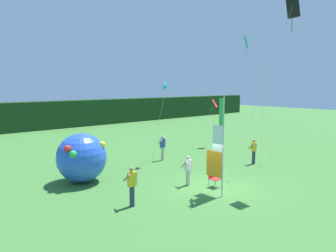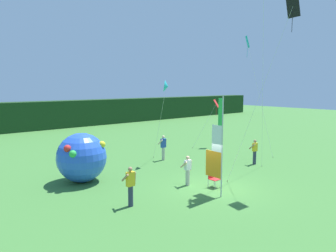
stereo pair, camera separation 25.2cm
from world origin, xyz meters
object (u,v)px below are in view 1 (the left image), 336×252
Objects in this scene: person_near_banner at (188,170)px; person_far_left at (254,151)px; banner_flag at (218,148)px; kite_red_diamond_0 at (214,106)px; folding_chair at (214,177)px; kite_cyan_diamond_1 at (247,48)px; person_mid_field at (132,185)px; kite_cyan_delta_3 at (165,86)px; inflatable_balloon at (82,158)px; kite_black_diamond_4 at (290,15)px; person_far_right at (163,147)px.

person_far_left reaches higher than person_near_banner.
banner_flag is 2.86× the size of person_far_left.
kite_red_diamond_0 is (2.83, 5.95, 2.66)m from person_far_left.
folding_chair is 0.10× the size of kite_cyan_diamond_1.
folding_chair is at bearing -7.13° from person_mid_field.
kite_cyan_delta_3 is (-6.64, 1.77, -2.83)m from kite_cyan_diamond_1.
person_near_banner is 0.59× the size of inflatable_balloon.
inflatable_balloon is at bearing 159.57° from person_far_left.
folding_chair is (0.84, 0.94, -1.78)m from banner_flag.
banner_flag is 2.71× the size of person_mid_field.
kite_cyan_delta_3 is (-7.04, -1.73, 1.65)m from kite_red_diamond_0.
kite_cyan_diamond_1 reaches higher than folding_chair.
banner_flag is 7.16m from person_far_left.
person_mid_field is 15.21m from kite_red_diamond_0.
banner_flag reaches higher than person_far_left.
person_near_banner is at bearing 137.86° from kite_black_diamond_4.
inflatable_balloon reaches higher than person_mid_field.
person_near_banner is 6.60m from person_far_left.
banner_flag is 7.86m from person_far_right.
person_near_banner is at bearing -146.35° from kite_red_diamond_0.
person_far_right reaches higher than person_far_left.
person_far_left is 7.93m from kite_cyan_diamond_1.
kite_black_diamond_4 is at bearing -20.48° from person_mid_field.
inflatable_balloon is at bearing -171.59° from person_far_right.
person_near_banner is at bearing 7.00° from person_mid_field.
person_mid_field is 0.31× the size of kite_cyan_delta_3.
banner_flag is 1.18× the size of kite_red_diamond_0.
kite_red_diamond_0 reaches higher than person_far_left.
person_far_right is at bearing -171.18° from kite_red_diamond_0.
kite_red_diamond_0 is 0.72× the size of kite_cyan_delta_3.
person_far_right is at bearing 69.34° from banner_flag.
person_far_right is 0.18× the size of kite_black_diamond_4.
person_far_left is 7.10m from kite_red_diamond_0.
person_far_right is 0.43× the size of kite_red_diamond_0.
kite_black_diamond_4 reaches higher than person_mid_field.
person_mid_field is 4.82m from folding_chair.
person_mid_field is 10.57m from person_far_left.
person_far_left is at bearing 13.67° from folding_chair.
person_far_left is at bearing 51.67° from kite_black_diamond_4.
banner_flag is 7.45m from inflatable_balloon.
person_mid_field is 0.65× the size of inflatable_balloon.
kite_black_diamond_4 is (0.99, -8.57, 7.77)m from person_far_right.
inflatable_balloon is 7.41m from kite_cyan_delta_3.
kite_black_diamond_4 is at bearing -44.82° from inflatable_balloon.
kite_black_diamond_4 reaches higher than person_far_right.
person_near_banner is at bearing 126.88° from folding_chair.
folding_chair is 0.22× the size of kite_red_diamond_0.
person_far_right is 6.60m from folding_chair.
person_far_left is 9.11m from kite_black_diamond_4.
person_mid_field reaches higher than folding_chair.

